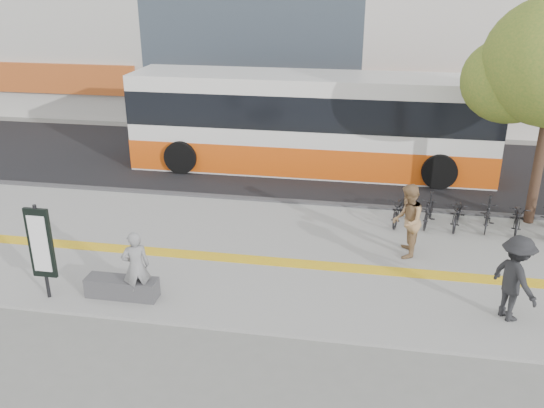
% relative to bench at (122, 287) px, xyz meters
% --- Properties ---
extents(ground, '(120.00, 120.00, 0.00)m').
position_rel_bench_xyz_m(ground, '(2.60, 1.20, -0.30)').
color(ground, slate).
rests_on(ground, ground).
extents(sidewalk, '(40.00, 7.00, 0.08)m').
position_rel_bench_xyz_m(sidewalk, '(2.60, 2.70, -0.27)').
color(sidewalk, gray).
rests_on(sidewalk, ground).
extents(tactile_strip, '(40.00, 0.45, 0.01)m').
position_rel_bench_xyz_m(tactile_strip, '(2.60, 2.20, -0.22)').
color(tactile_strip, yellow).
rests_on(tactile_strip, sidewalk).
extents(street, '(40.00, 8.00, 0.06)m').
position_rel_bench_xyz_m(street, '(2.60, 10.20, -0.28)').
color(street, black).
rests_on(street, ground).
extents(curb, '(40.00, 0.25, 0.14)m').
position_rel_bench_xyz_m(curb, '(2.60, 6.20, -0.23)').
color(curb, '#3B3A3D').
rests_on(curb, ground).
extents(bench, '(1.60, 0.45, 0.45)m').
position_rel_bench_xyz_m(bench, '(0.00, 0.00, 0.00)').
color(bench, '#3B3A3D').
rests_on(bench, sidewalk).
extents(signboard, '(0.55, 0.10, 2.20)m').
position_rel_bench_xyz_m(signboard, '(-1.60, -0.31, 1.06)').
color(signboard, black).
rests_on(signboard, sidewalk).
extents(bus, '(12.72, 3.02, 3.39)m').
position_rel_bench_xyz_m(bus, '(3.03, 9.70, 1.35)').
color(bus, silver).
rests_on(bus, street).
extents(bicycle_row, '(4.80, 1.63, 0.90)m').
position_rel_bench_xyz_m(bicycle_row, '(8.09, 5.20, 0.20)').
color(bicycle_row, black).
rests_on(bicycle_row, sidewalk).
extents(seated_woman, '(0.71, 0.63, 1.63)m').
position_rel_bench_xyz_m(seated_woman, '(0.41, -0.07, 0.59)').
color(seated_woman, black).
rests_on(seated_woman, sidewalk).
extents(pedestrian_tan, '(0.77, 0.96, 1.89)m').
position_rel_bench_xyz_m(pedestrian_tan, '(6.21, 3.14, 0.72)').
color(pedestrian_tan, '#906F4A').
rests_on(pedestrian_tan, sidewalk).
extents(pedestrian_dark, '(1.18, 1.38, 1.85)m').
position_rel_bench_xyz_m(pedestrian_dark, '(8.25, 0.62, 0.70)').
color(pedestrian_dark, black).
rests_on(pedestrian_dark, sidewalk).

